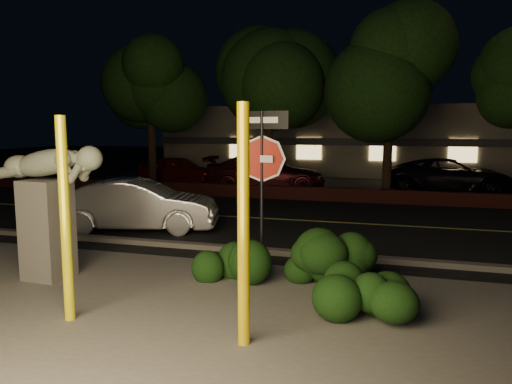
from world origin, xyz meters
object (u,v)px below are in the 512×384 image
Objects in this scene: yellow_pole_left at (65,221)px; yellow_pole_right at (244,227)px; parked_car_dark at (450,176)px; parked_car_red at (179,170)px; silver_sedan at (138,205)px; signpost at (262,159)px; sculpture at (48,197)px; parked_car_darkred at (266,173)px.

yellow_pole_left is 0.95× the size of yellow_pole_right.
parked_car_dark is at bearing 77.30° from yellow_pole_right.
parked_car_dark is at bearing -94.37° from parked_car_red.
parked_car_red is (-3.94, 10.89, -0.03)m from silver_sedan.
parked_car_red is 0.76× the size of parked_car_dark.
parked_car_red is at bearing 89.57° from parked_car_dark.
yellow_pole_left reaches higher than silver_sedan.
silver_sedan is (-4.34, 2.85, -1.52)m from signpost.
yellow_pole_left is at bearing -163.94° from parked_car_red.
sculpture reaches higher than parked_car_red.
yellow_pole_right is 4.67m from sculpture.
yellow_pole_right is 0.59× the size of parked_car_dark.
sculpture is at bearing 169.77° from parked_car_darkred.
yellow_pole_left is 0.70× the size of silver_sedan.
silver_sedan is (-0.65, 4.33, -0.84)m from sculpture.
yellow_pole_left is at bearing 176.03° from parked_car_darkred.
sculpture is 0.47× the size of parked_car_darkred.
silver_sedan is (-5.00, 6.02, -0.87)m from yellow_pole_right.
yellow_pole_right is 15.88m from parked_car_darkred.
silver_sedan is 0.81× the size of parked_car_darkred.
parked_car_darkred is 7.93m from parked_car_dark.
parked_car_red is (-6.23, 16.86, -0.82)m from yellow_pole_left.
yellow_pole_right is (2.72, -0.05, 0.07)m from yellow_pole_left.
yellow_pole_right reaches higher than parked_car_dark.
sculpture is 0.63× the size of parked_car_red.
parked_car_darkred is at bearing 100.77° from parked_car_dark.
parked_car_darkred is at bearing 94.72° from yellow_pole_left.
parked_car_darkred is (4.97, -1.55, 0.09)m from parked_car_red.
parked_car_dark is (3.80, 16.88, -0.84)m from yellow_pole_right.
yellow_pole_left is 2.31m from sculpture.
signpost is 14.50m from parked_car_dark.
signpost is 1.25× the size of sculpture.
yellow_pole_right is 17.32m from parked_car_dark.
silver_sedan is at bearing 140.68° from parked_car_dark.
silver_sedan is at bearing -164.32° from parked_car_red.
yellow_pole_right reaches higher than signpost.
yellow_pole_right reaches higher than silver_sedan.
yellow_pole_right is 7.87m from silver_sedan.
yellow_pole_left is at bearing 158.52° from parked_car_dark.
yellow_pole_left is at bearing -115.40° from signpost.
parked_car_darkred reaches higher than parked_car_red.
parked_car_darkred is (-1.26, 15.30, -0.73)m from yellow_pole_left.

